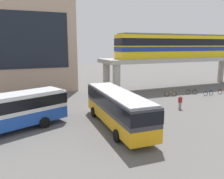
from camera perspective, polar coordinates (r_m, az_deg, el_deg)
The scene contains 10 objects.
ground_plane at distance 26.49m, azimuth -4.30°, elevation -4.87°, with size 120.00×120.00×0.00m, color #605E5B.
elevated_platform at distance 40.23m, azimuth 16.33°, elevation 6.59°, with size 27.02×5.59×5.21m.
train at distance 40.19m, azimuth 16.68°, elevation 10.55°, with size 22.68×2.96×3.84m.
bus_main at distance 20.26m, azimuth 1.33°, elevation -4.06°, with size 3.08×11.13×3.22m.
bus_secondary at distance 20.82m, azimuth -26.04°, elevation -4.81°, with size 11.20×6.43×3.22m.
bicycle_red at distance 38.24m, azimuth 26.18°, elevation -0.44°, with size 1.78×0.33×1.04m.
bicycle_orange at distance 33.68m, azimuth 14.55°, elevation -1.08°, with size 1.69×0.71×1.04m.
bicycle_blue at distance 36.02m, azimuth 23.13°, elevation -0.84°, with size 1.79×0.08×1.04m.
bicycle_black at distance 35.95m, azimuth 19.40°, elevation -0.60°, with size 1.70×0.67×1.04m.
pedestrian_waiting_near_stop at distance 27.31m, azimuth 16.80°, elevation -3.22°, with size 0.44×0.32×1.60m.
Camera 1 is at (-7.94, -14.19, 7.33)m, focal length 36.27 mm.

